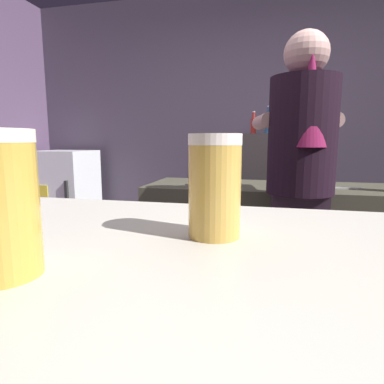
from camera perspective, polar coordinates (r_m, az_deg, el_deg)
The scene contains 11 objects.
wall_back at distance 3.63m, azimuth 11.79°, elevation 11.41°, with size 5.20×0.10×2.70m, color #4D4254.
prep_counter at distance 2.35m, azimuth 18.84°, elevation -9.86°, with size 2.10×0.60×0.89m, color #484536.
back_shelf at distance 3.39m, azimuth 13.42°, elevation -0.76°, with size 0.77×0.36×1.25m, color #3C3535.
mini_fridge at distance 3.90m, azimuth -20.92°, elevation -1.16°, with size 0.55×0.58×1.07m.
bartender at distance 1.78m, azimuth 18.37°, elevation 2.41°, with size 0.47×0.54×1.71m.
mixing_bowl at distance 2.15m, azimuth 6.25°, elevation 1.65°, with size 0.18×0.18×0.05m, color beige.
chefs_knife at distance 2.23m, azimuth 24.47°, elevation 0.64°, with size 0.24×0.03×0.01m, color silver.
pint_glass_far at distance 0.44m, azimuth 3.96°, elevation 1.04°, with size 0.07×0.07×0.14m.
bottle_vinegar at distance 3.38m, azimuth 13.19°, elevation 11.63°, with size 0.07×0.07×0.27m.
bottle_hot_sauce at distance 3.42m, azimuth 10.65°, elevation 11.37°, with size 0.05×0.05×0.22m.
bottle_soy at distance 3.44m, azimuth 19.00°, elevation 11.25°, with size 0.06×0.06×0.26m.
Camera 1 is at (0.10, -1.43, 1.18)m, focal length 30.60 mm.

